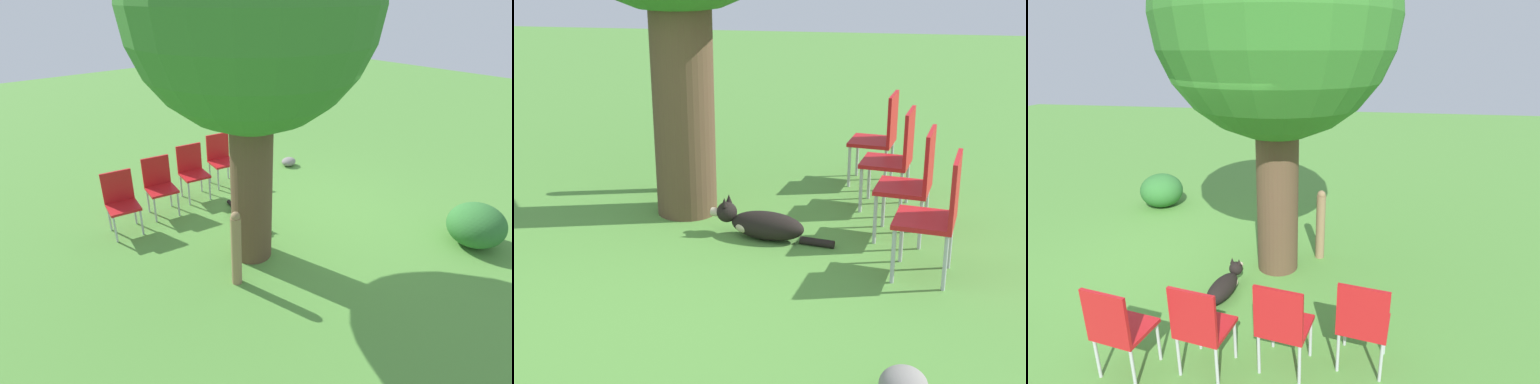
# 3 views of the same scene
# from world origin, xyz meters

# --- Properties ---
(ground_plane) EXTENTS (30.00, 30.00, 0.00)m
(ground_plane) POSITION_xyz_m (0.00, 0.00, 0.00)
(ground_plane) COLOR #56933D
(oak_tree) EXTENTS (2.74, 2.74, 4.50)m
(oak_tree) POSITION_xyz_m (-0.08, 1.07, 3.07)
(oak_tree) COLOR brown
(oak_tree) RESTS_ON ground_plane
(dog) EXTENTS (1.06, 0.37, 0.33)m
(dog) POSITION_xyz_m (0.68, 0.57, 0.12)
(dog) COLOR black
(dog) RESTS_ON ground_plane
(fence_post) EXTENTS (0.13, 0.13, 1.00)m
(fence_post) POSITION_xyz_m (-0.44, 1.61, 0.51)
(fence_post) COLOR #937551
(fence_post) RESTS_ON ground_plane
(red_chair_0) EXTENTS (0.49, 0.50, 0.93)m
(red_chair_0) POSITION_xyz_m (2.04, 0.06, 0.53)
(red_chair_0) COLOR red
(red_chair_0) RESTS_ON ground_plane
(red_chair_1) EXTENTS (0.49, 0.50, 0.93)m
(red_chair_1) POSITION_xyz_m (1.90, 0.76, 0.53)
(red_chair_1) COLOR red
(red_chair_1) RESTS_ON ground_plane
(red_chair_2) EXTENTS (0.49, 0.50, 0.93)m
(red_chair_2) POSITION_xyz_m (1.76, 1.45, 0.53)
(red_chair_2) COLOR red
(red_chair_2) RESTS_ON ground_plane
(red_chair_3) EXTENTS (0.49, 0.50, 0.93)m
(red_chair_3) POSITION_xyz_m (1.61, 2.15, 0.53)
(red_chair_3) COLOR red
(red_chair_3) RESTS_ON ground_plane
(garden_rock) EXTENTS (0.26, 0.31, 0.17)m
(garden_rock) POSITION_xyz_m (1.81, -1.48, 0.09)
(garden_rock) COLOR gray
(garden_rock) RESTS_ON ground_plane
(low_shrub) EXTENTS (0.77, 0.77, 0.62)m
(low_shrub) POSITION_xyz_m (-1.94, -1.48, 0.31)
(low_shrub) COLOR #337533
(low_shrub) RESTS_ON ground_plane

